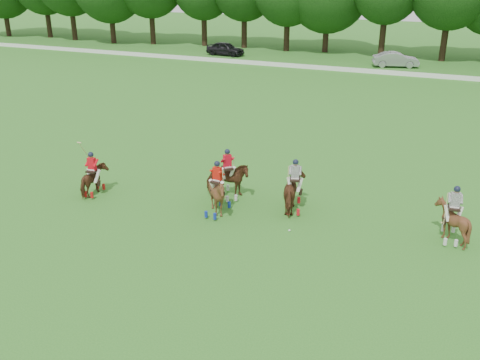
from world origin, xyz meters
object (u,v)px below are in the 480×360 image
at_px(car_mid, 396,60).
at_px(polo_red_a, 94,180).
at_px(car_left, 225,49).
at_px(polo_red_b, 228,180).
at_px(polo_stripe_b, 452,221).
at_px(polo_ball, 289,230).
at_px(polo_stripe_a, 294,192).
at_px(polo_red_c, 218,195).

relative_size(car_mid, polo_red_a, 1.74).
relative_size(car_left, polo_red_b, 1.88).
bearing_deg(polo_red_b, polo_stripe_b, -2.59).
xyz_separation_m(car_left, polo_red_b, (16.63, -37.39, 0.11)).
bearing_deg(polo_ball, polo_stripe_a, 102.22).
distance_m(polo_red_b, polo_ball, 4.42).
bearing_deg(car_mid, polo_stripe_b, 174.72).
bearing_deg(polo_stripe_a, polo_red_c, -151.25).
relative_size(polo_red_a, polo_red_b, 1.11).
height_order(polo_stripe_a, polo_stripe_b, polo_stripe_a).
height_order(car_left, polo_red_a, polo_red_a).
bearing_deg(polo_ball, car_left, 117.25).
relative_size(car_mid, polo_red_c, 1.89).
bearing_deg(polo_red_a, polo_red_b, 19.37).
distance_m(car_mid, polo_stripe_a, 37.54).
height_order(polo_red_a, polo_stripe_b, polo_red_a).
bearing_deg(polo_red_b, polo_red_a, -160.63).
bearing_deg(car_left, polo_red_c, -150.72).
bearing_deg(polo_red_c, polo_red_a, -177.06).
xyz_separation_m(polo_stripe_a, polo_ball, (0.44, -2.03, -0.85)).
distance_m(polo_red_a, polo_stripe_a, 9.55).
height_order(polo_red_b, polo_red_c, polo_red_c).
relative_size(car_mid, polo_ball, 52.26).
distance_m(polo_red_a, polo_ball, 9.81).
bearing_deg(polo_red_b, polo_red_c, -80.19).
xyz_separation_m(car_left, polo_ball, (20.38, -39.57, -0.73)).
height_order(car_mid, polo_stripe_a, polo_stripe_a).
bearing_deg(polo_red_c, polo_stripe_a, 28.75).
bearing_deg(car_mid, polo_red_a, 151.49).
distance_m(polo_red_c, polo_stripe_b, 9.69).
bearing_deg(polo_red_b, polo_stripe_a, -2.59).
height_order(polo_red_a, polo_red_c, polo_red_a).
distance_m(car_mid, polo_stripe_b, 38.48).
distance_m(car_left, polo_red_a, 40.91).
xyz_separation_m(car_left, car_mid, (19.55, 0.00, -0.00)).
height_order(polo_red_c, polo_ball, polo_red_c).
bearing_deg(polo_red_b, car_mid, 85.54).
xyz_separation_m(car_mid, polo_red_c, (-2.60, -39.18, 0.15)).
bearing_deg(polo_stripe_a, polo_red_b, 177.41).
bearing_deg(car_left, polo_red_b, -150.12).
relative_size(polo_red_a, polo_stripe_a, 1.11).
distance_m(car_mid, polo_red_b, 37.50).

